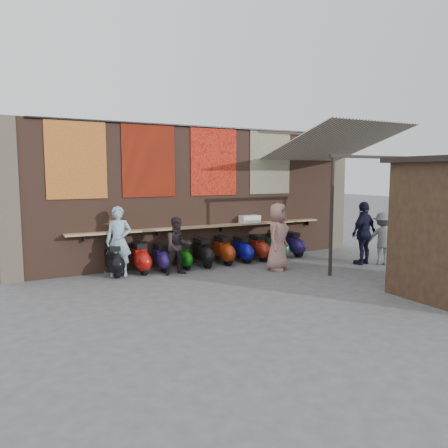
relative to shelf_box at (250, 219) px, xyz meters
name	(u,v)px	position (x,y,z in m)	size (l,w,h in m)	color
ground	(249,280)	(-1.44, -2.30, -1.24)	(70.00, 70.00, 0.00)	#474749
brick_wall	(202,195)	(-1.44, 0.40, 0.76)	(10.00, 0.40, 4.00)	brown
pier_left	(8,200)	(-6.64, 0.40, 0.76)	(0.50, 0.50, 4.00)	#4C4238
pier_right	(334,192)	(3.76, 0.40, 0.76)	(0.50, 0.50, 4.00)	#4C4238
eating_counter	(207,226)	(-1.44, 0.03, -0.14)	(8.00, 0.32, 0.05)	#9E7A51
shelf_box	(250,219)	(0.00, 0.00, 0.00)	(0.62, 0.31, 0.23)	white
tapestry_redgold	(76,159)	(-5.04, 0.18, 1.76)	(1.50, 0.02, 2.00)	maroon
tapestry_sun	(149,160)	(-3.14, 0.18, 1.76)	(1.50, 0.02, 2.00)	red
tapestry_orange	(214,161)	(-1.14, 0.18, 1.76)	(1.50, 0.02, 2.00)	red
tapestry_multi	(270,162)	(0.86, 0.18, 1.76)	(1.50, 0.02, 2.00)	#286693
hang_rail	(205,127)	(-1.44, 0.17, 2.74)	(0.06, 0.06, 9.50)	black
scooter_stool_0	(114,261)	(-4.28, -0.25, -0.84)	(0.38, 0.84, 0.80)	black
scooter_stool_1	(140,258)	(-3.58, -0.28, -0.84)	(0.38, 0.85, 0.81)	#AA140D
scooter_stool_2	(161,258)	(-3.00, -0.30, -0.88)	(0.35, 0.77, 0.73)	navy
scooter_stool_3	(183,257)	(-2.36, -0.30, -0.90)	(0.32, 0.71, 0.67)	#0F5C0D
scooter_stool_4	(203,253)	(-1.77, -0.34, -0.84)	(0.38, 0.84, 0.80)	black
scooter_stool_5	(224,250)	(-1.06, -0.27, -0.84)	(0.38, 0.84, 0.80)	maroon
scooter_stool_6	(243,250)	(-0.43, -0.30, -0.87)	(0.35, 0.78, 0.74)	#0C0F8B
scooter_stool_7	(259,248)	(0.13, -0.31, -0.86)	(0.37, 0.81, 0.77)	maroon
scooter_stool_8	(277,246)	(0.82, -0.28, -0.85)	(0.37, 0.82, 0.78)	#1C7143
scooter_stool_9	(293,244)	(1.47, -0.28, -0.86)	(0.36, 0.80, 0.76)	#221550
diner_left	(119,241)	(-4.15, -0.30, -0.34)	(0.66, 0.43, 1.81)	#85AAC1
diner_right	(178,246)	(-2.76, -0.90, -0.48)	(0.74, 0.57, 1.52)	black
shopper_navy	(364,233)	(2.51, -2.25, -0.32)	(1.08, 0.45, 1.84)	black
shopper_grey	(383,239)	(2.95, -2.56, -0.48)	(0.99, 0.57, 1.53)	slate
shopper_tan	(278,237)	(-0.14, -1.67, -0.32)	(0.90, 0.59, 1.84)	#9B6B62
stall_sign	(428,198)	(1.97, -4.70, 0.84)	(1.20, 0.04, 0.50)	gold
stall_shelf	(426,242)	(1.97, -4.70, -0.19)	(2.20, 0.10, 0.06)	#473321
awning_canvas	(334,143)	(2.06, -1.40, 2.31)	(3.20, 3.40, 0.03)	beige
awning_ledger	(301,133)	(2.06, 0.19, 2.71)	(3.30, 0.08, 0.12)	#33261C
awning_header	(373,157)	(2.06, -2.90, 1.84)	(3.00, 0.08, 0.08)	black
awning_post_left	(331,216)	(0.66, -2.90, 0.31)	(0.09, 0.09, 3.10)	black
awning_post_right	(406,212)	(3.46, -2.90, 0.31)	(0.09, 0.09, 3.10)	black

